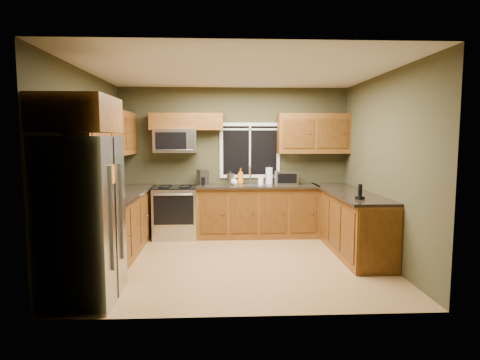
{
  "coord_description": "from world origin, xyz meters",
  "views": [
    {
      "loc": [
        -0.23,
        -5.64,
        1.78
      ],
      "look_at": [
        0.05,
        0.35,
        1.15
      ],
      "focal_mm": 30.0,
      "sensor_mm": 36.0,
      "label": 1
    }
  ],
  "objects": [
    {
      "name": "countertop_back",
      "position": [
        0.42,
        1.48,
        0.92
      ],
      "size": [
        2.17,
        0.65,
        0.04
      ],
      "primitive_type": "cube",
      "color": "black",
      "rests_on": "base_cabinets_back"
    },
    {
      "name": "floor",
      "position": [
        0.0,
        0.0,
        0.0
      ],
      "size": [
        4.2,
        4.2,
        0.0
      ],
      "primitive_type": "plane",
      "color": "olive",
      "rests_on": "ground"
    },
    {
      "name": "base_cabinets_peninsula",
      "position": [
        1.8,
        0.54,
        0.45
      ],
      "size": [
        0.6,
        2.52,
        0.9
      ],
      "color": "brown",
      "rests_on": "ground"
    },
    {
      "name": "kettle",
      "position": [
        -0.07,
        1.6,
        1.05
      ],
      "size": [
        0.17,
        0.17,
        0.25
      ],
      "color": "#B7B7BC",
      "rests_on": "countertop_back"
    },
    {
      "name": "microwave",
      "position": [
        -1.05,
        1.61,
        1.73
      ],
      "size": [
        0.76,
        0.41,
        0.42
      ],
      "color": "#B7B7BC",
      "rests_on": "back_wall"
    },
    {
      "name": "back_wall",
      "position": [
        0.0,
        1.8,
        1.35
      ],
      "size": [
        4.2,
        0.0,
        4.2
      ],
      "primitive_type": "plane",
      "rotation": [
        1.57,
        0.0,
        0.0
      ],
      "color": "#3C3A23",
      "rests_on": "ground"
    },
    {
      "name": "upper_cabinets_back_left",
      "position": [
        -0.85,
        1.64,
        2.07
      ],
      "size": [
        1.3,
        0.33,
        0.3
      ],
      "primitive_type": "cube",
      "color": "brown",
      "rests_on": "back_wall"
    },
    {
      "name": "upper_cabinets_back_right",
      "position": [
        1.45,
        1.64,
        1.86
      ],
      "size": [
        1.3,
        0.33,
        0.72
      ],
      "primitive_type": "cube",
      "color": "brown",
      "rests_on": "back_wall"
    },
    {
      "name": "upper_cabinets_left",
      "position": [
        -1.94,
        0.48,
        1.86
      ],
      "size": [
        0.33,
        2.65,
        0.72
      ],
      "primitive_type": "cube",
      "color": "brown",
      "rests_on": "left_wall"
    },
    {
      "name": "window",
      "position": [
        0.3,
        1.78,
        1.55
      ],
      "size": [
        1.12,
        0.03,
        1.02
      ],
      "color": "white",
      "rests_on": "back_wall"
    },
    {
      "name": "front_wall",
      "position": [
        0.0,
        -1.8,
        1.35
      ],
      "size": [
        4.2,
        0.0,
        4.2
      ],
      "primitive_type": "plane",
      "rotation": [
        -1.57,
        0.0,
        0.0
      ],
      "color": "#3C3A23",
      "rests_on": "ground"
    },
    {
      "name": "soap_bottle_a",
      "position": [
        0.12,
        1.67,
        1.08
      ],
      "size": [
        0.14,
        0.14,
        0.29
      ],
      "primitive_type": "imported",
      "rotation": [
        0.0,
        0.0,
        0.27
      ],
      "color": "orange",
      "rests_on": "countertop_back"
    },
    {
      "name": "toaster_oven",
      "position": [
        0.94,
        1.54,
        1.06
      ],
      "size": [
        0.4,
        0.32,
        0.25
      ],
      "color": "#B7B7BC",
      "rests_on": "countertop_back"
    },
    {
      "name": "countertop_left",
      "position": [
        -1.78,
        0.48,
        0.92
      ],
      "size": [
        0.65,
        2.65,
        0.04
      ],
      "primitive_type": "cube",
      "color": "black",
      "rests_on": "base_cabinets_left"
    },
    {
      "name": "ceiling",
      "position": [
        0.0,
        0.0,
        2.7
      ],
      "size": [
        4.2,
        4.2,
        0.0
      ],
      "primitive_type": "plane",
      "rotation": [
        3.14,
        0.0,
        0.0
      ],
      "color": "white",
      "rests_on": "back_wall"
    },
    {
      "name": "countertop_peninsula",
      "position": [
        1.78,
        0.55,
        0.92
      ],
      "size": [
        0.65,
        2.5,
        0.04
      ],
      "primitive_type": "cube",
      "color": "black",
      "rests_on": "base_cabinets_peninsula"
    },
    {
      "name": "cordless_phone",
      "position": [
        1.67,
        -0.28,
        1.0
      ],
      "size": [
        0.12,
        0.12,
        0.21
      ],
      "color": "black",
      "rests_on": "countertop_peninsula"
    },
    {
      "name": "base_cabinets_back",
      "position": [
        0.42,
        1.5,
        0.45
      ],
      "size": [
        2.17,
        0.6,
        0.9
      ],
      "primitive_type": "cube",
      "color": "brown",
      "rests_on": "ground"
    },
    {
      "name": "refrigerator",
      "position": [
        -1.74,
        -1.3,
        0.9
      ],
      "size": [
        0.74,
        0.9,
        1.8
      ],
      "color": "#B7B7BC",
      "rests_on": "ground"
    },
    {
      "name": "soap_bottle_b",
      "position": [
        0.48,
        1.5,
        1.03
      ],
      "size": [
        0.1,
        0.1,
        0.17
      ],
      "primitive_type": "imported",
      "rotation": [
        0.0,
        0.0,
        -0.33
      ],
      "color": "white",
      "rests_on": "countertop_back"
    },
    {
      "name": "sink",
      "position": [
        0.3,
        1.49,
        0.95
      ],
      "size": [
        0.6,
        0.42,
        0.36
      ],
      "color": "slate",
      "rests_on": "countertop_back"
    },
    {
      "name": "base_cabinets_left",
      "position": [
        -1.8,
        0.48,
        0.45
      ],
      "size": [
        0.6,
        2.65,
        0.9
      ],
      "primitive_type": "cube",
      "color": "brown",
      "rests_on": "ground"
    },
    {
      "name": "coffee_maker",
      "position": [
        -0.57,
        1.57,
        1.07
      ],
      "size": [
        0.23,
        0.26,
        0.27
      ],
      "color": "slate",
      "rests_on": "countertop_back"
    },
    {
      "name": "left_wall",
      "position": [
        -2.1,
        0.0,
        1.35
      ],
      "size": [
        0.0,
        3.6,
        3.6
      ],
      "primitive_type": "plane",
      "rotation": [
        1.57,
        0.0,
        1.57
      ],
      "color": "#3C3A23",
      "rests_on": "ground"
    },
    {
      "name": "range",
      "position": [
        -1.05,
        1.47,
        0.47
      ],
      "size": [
        0.76,
        0.69,
        0.94
      ],
      "color": "#B7B7BC",
      "rests_on": "ground"
    },
    {
      "name": "soap_bottle_c",
      "position": [
        0.0,
        1.5,
        1.02
      ],
      "size": [
        0.12,
        0.12,
        0.15
      ],
      "primitive_type": "imported",
      "rotation": [
        0.0,
        0.0,
        -0.06
      ],
      "color": "white",
      "rests_on": "countertop_back"
    },
    {
      "name": "right_wall",
      "position": [
        2.1,
        0.0,
        1.35
      ],
      "size": [
        0.0,
        3.6,
        3.6
      ],
      "primitive_type": "plane",
      "rotation": [
        1.57,
        0.0,
        -1.57
      ],
      "color": "#3C3A23",
      "rests_on": "ground"
    },
    {
      "name": "paper_towel_roll",
      "position": [
        0.65,
        1.68,
        1.09
      ],
      "size": [
        0.15,
        0.15,
        0.33
      ],
      "color": "white",
      "rests_on": "countertop_back"
    },
    {
      "name": "upper_cabinet_over_fridge",
      "position": [
        -1.74,
        -1.3,
        2.03
      ],
      "size": [
        0.72,
        0.9,
        0.38
      ],
      "primitive_type": "cube",
      "color": "brown",
      "rests_on": "left_wall"
    }
  ]
}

